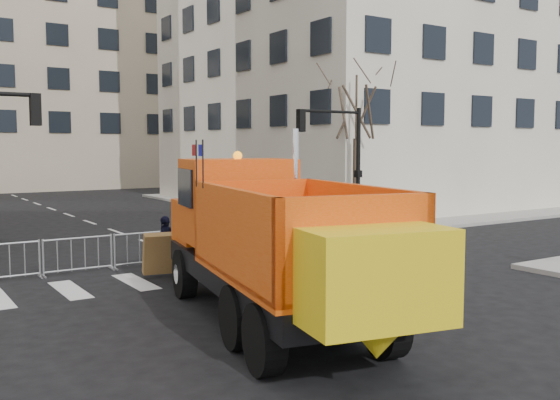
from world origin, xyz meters
TOP-DOWN VIEW (x-y plane):
  - ground at (0.00, 0.00)m, footprint 120.00×120.00m
  - sidewalk_back at (0.00, 8.50)m, footprint 64.00×5.00m
  - traffic_light_right at (8.50, 9.50)m, footprint 0.18×0.18m
  - crowd_barriers at (-0.75, 7.60)m, footprint 12.60×0.60m
  - street_tree at (9.20, 10.50)m, footprint 3.00×3.00m
  - plow_truck at (-1.97, -0.18)m, footprint 4.98×11.13m
  - cop_a at (0.19, 4.85)m, footprint 0.76×0.56m
  - cop_b at (0.33, 5.84)m, footprint 1.14×1.04m
  - cop_c at (-1.64, 6.34)m, footprint 1.03×0.96m
  - newspaper_box at (6.45, 7.55)m, footprint 0.53×0.49m

SIDE VIEW (x-z plane):
  - ground at x=0.00m, z-range 0.00..0.00m
  - sidewalk_back at x=0.00m, z-range 0.00..0.15m
  - crowd_barriers at x=-0.75m, z-range 0.00..1.10m
  - newspaper_box at x=6.45m, z-range 0.15..1.25m
  - cop_c at x=-1.64m, z-range 0.00..1.70m
  - cop_b at x=0.33m, z-range 0.00..1.90m
  - cop_a at x=0.19m, z-range 0.00..1.93m
  - plow_truck at x=-1.97m, z-range -0.23..3.95m
  - traffic_light_right at x=8.50m, z-range 0.00..5.40m
  - street_tree at x=9.20m, z-range 0.00..7.50m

